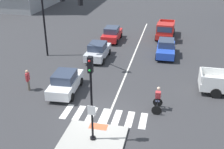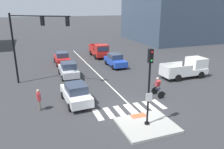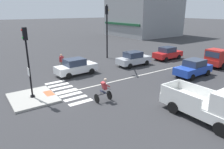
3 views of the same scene
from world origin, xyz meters
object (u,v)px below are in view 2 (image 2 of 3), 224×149
(pickup_truck_red_eastbound_distant, at_px, (99,51))
(cyclist, at_px, (158,87))
(pedestrian_at_curb_left, at_px, (39,98))
(car_red_westbound_distant, at_px, (62,58))
(car_blue_eastbound_far, at_px, (115,60))
(car_silver_westbound_far, at_px, (68,70))
(traffic_light_mast, at_px, (30,36))
(pickup_truck_white_cross_right, at_px, (188,68))
(signal_pole, at_px, (149,81))
(car_white_westbound_near, at_px, (76,93))

(pickup_truck_red_eastbound_distant, relative_size, cyclist, 3.06)
(pedestrian_at_curb_left, bearing_deg, car_red_westbound_distant, 74.77)
(car_blue_eastbound_far, height_order, pickup_truck_red_eastbound_distant, pickup_truck_red_eastbound_distant)
(car_red_westbound_distant, bearing_deg, car_silver_westbound_far, -91.24)
(traffic_light_mast, relative_size, car_red_westbound_distant, 1.67)
(cyclist, bearing_deg, traffic_light_mast, 145.18)
(car_silver_westbound_far, height_order, pickup_truck_white_cross_right, pickup_truck_white_cross_right)
(pickup_truck_red_eastbound_distant, xyz_separation_m, pedestrian_at_curb_left, (-9.49, -15.27, 0.00))
(signal_pole, distance_m, traffic_light_mast, 12.83)
(pickup_truck_white_cross_right, bearing_deg, car_blue_eastbound_far, 130.19)
(car_red_westbound_distant, bearing_deg, pickup_truck_red_eastbound_distant, 19.83)
(car_silver_westbound_far, distance_m, pedestrian_at_curb_left, 8.14)
(car_silver_westbound_far, xyz_separation_m, car_blue_eastbound_far, (6.37, 2.17, 0.00))
(car_silver_westbound_far, xyz_separation_m, pickup_truck_white_cross_right, (12.15, -4.68, 0.17))
(signal_pole, height_order, car_silver_westbound_far, signal_pole)
(pickup_truck_white_cross_right, bearing_deg, cyclist, -149.37)
(pickup_truck_red_eastbound_distant, bearing_deg, car_red_westbound_distant, -160.17)
(cyclist, relative_size, pedestrian_at_curb_left, 1.01)
(pickup_truck_white_cross_right, height_order, pedestrian_at_curb_left, pickup_truck_white_cross_right)
(signal_pole, xyz_separation_m, pickup_truck_white_cross_right, (9.18, 7.54, -2.15))
(signal_pole, bearing_deg, cyclist, 50.93)
(car_silver_westbound_far, height_order, cyclist, cyclist)
(pickup_truck_red_eastbound_distant, distance_m, cyclist, 16.06)
(car_silver_westbound_far, relative_size, cyclist, 2.44)
(traffic_light_mast, bearing_deg, car_blue_eastbound_far, 19.33)
(signal_pole, xyz_separation_m, car_red_westbound_distant, (-2.85, 17.98, -2.32))
(pickup_truck_white_cross_right, xyz_separation_m, pedestrian_at_curb_left, (-15.60, -2.70, 0.00))
(car_silver_westbound_far, bearing_deg, car_red_westbound_distant, 88.76)
(car_white_westbound_near, bearing_deg, car_blue_eastbound_far, 52.88)
(signal_pole, height_order, pickup_truck_white_cross_right, signal_pole)
(car_blue_eastbound_far, relative_size, cyclist, 2.45)
(pickup_truck_white_cross_right, bearing_deg, car_red_westbound_distant, 139.04)
(car_red_westbound_distant, xyz_separation_m, cyclist, (6.15, -13.92, 0.06))
(signal_pole, bearing_deg, pickup_truck_red_eastbound_distant, 81.33)
(car_white_westbound_near, height_order, pedestrian_at_curb_left, pedestrian_at_curb_left)
(car_silver_westbound_far, bearing_deg, signal_pole, -76.31)
(car_blue_eastbound_far, distance_m, pedestrian_at_curb_left, 13.69)
(signal_pole, relative_size, pickup_truck_red_eastbound_distant, 0.96)
(car_blue_eastbound_far, height_order, cyclist, cyclist)
(car_red_westbound_distant, bearing_deg, car_white_westbound_near, -93.26)
(signal_pole, xyz_separation_m, pickup_truck_red_eastbound_distant, (3.07, 20.12, -2.15))
(car_silver_westbound_far, bearing_deg, pickup_truck_white_cross_right, -21.06)
(car_red_westbound_distant, distance_m, pickup_truck_red_eastbound_distant, 6.29)
(car_white_westbound_near, xyz_separation_m, pickup_truck_white_cross_right, (12.76, 2.36, 0.17))
(pickup_truck_white_cross_right, bearing_deg, signal_pole, -140.58)
(signal_pole, bearing_deg, pedestrian_at_curb_left, 142.99)
(traffic_light_mast, height_order, car_red_westbound_distant, traffic_light_mast)
(cyclist, bearing_deg, car_red_westbound_distant, 113.82)
(traffic_light_mast, distance_m, car_white_westbound_near, 7.59)
(pickup_truck_red_eastbound_distant, bearing_deg, traffic_light_mast, -136.23)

